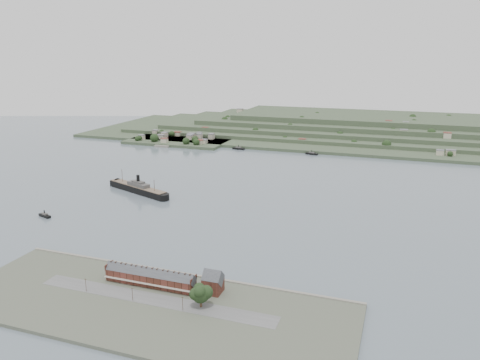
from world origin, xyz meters
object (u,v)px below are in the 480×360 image
(fig_tree, at_px, (201,293))
(steamship, at_px, (136,188))
(tugboat, at_px, (45,215))
(gabled_building, at_px, (213,282))
(terrace_row, at_px, (150,277))

(fig_tree, bearing_deg, steamship, 129.79)
(fig_tree, bearing_deg, tugboat, 153.62)
(gabled_building, xyz_separation_m, fig_tree, (0.18, -16.84, 1.92))
(tugboat, relative_size, fig_tree, 1.02)
(tugboat, bearing_deg, gabled_building, -21.98)
(steamship, xyz_separation_m, fig_tree, (148.59, -178.42, 6.20))
(gabled_building, relative_size, tugboat, 1.05)
(terrace_row, distance_m, fig_tree, 39.93)
(steamship, distance_m, tugboat, 94.36)
(steamship, distance_m, fig_tree, 232.27)
(gabled_building, bearing_deg, tugboat, 158.02)
(tugboat, bearing_deg, fig_tree, -26.38)
(gabled_building, bearing_deg, terrace_row, -173.88)
(gabled_building, distance_m, steamship, 219.43)
(terrace_row, height_order, tugboat, terrace_row)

